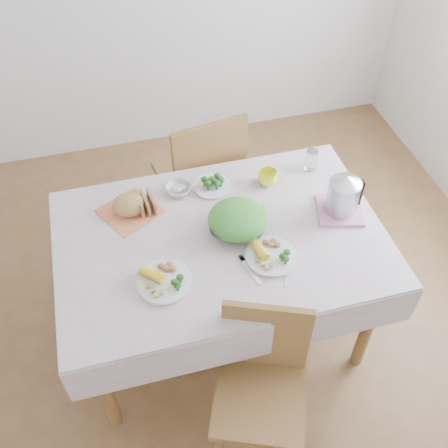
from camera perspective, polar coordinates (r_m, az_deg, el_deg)
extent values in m
plane|color=brown|center=(3.01, -0.27, -11.09)|extent=(3.60, 3.60, 0.00)
cube|color=brown|center=(2.70, -0.30, -6.86)|extent=(1.40, 0.90, 0.75)
cube|color=beige|center=(2.40, -0.34, -1.47)|extent=(1.50, 1.00, 0.01)
cube|color=brown|center=(2.31, 3.97, -18.02)|extent=(0.50, 0.50, 0.85)
cube|color=brown|center=(3.14, -2.84, 5.16)|extent=(0.51, 0.51, 0.98)
imported|color=white|center=(2.41, 1.51, -0.01)|extent=(0.34, 0.34, 0.06)
cylinder|color=white|center=(2.23, -6.49, -6.25)|extent=(0.32, 0.32, 0.02)
cylinder|color=white|center=(2.32, 5.14, -3.53)|extent=(0.26, 0.26, 0.02)
cylinder|color=beige|center=(2.62, -1.33, 4.14)|extent=(0.23, 0.23, 0.02)
cube|color=#DB724A|center=(2.55, -10.18, 1.37)|extent=(0.33, 0.33, 0.00)
ellipsoid|color=olive|center=(2.51, -10.35, 2.26)|extent=(0.19, 0.18, 0.09)
imported|color=white|center=(2.60, -4.98, 3.77)|extent=(0.14, 0.14, 0.04)
imported|color=#F5FC27|center=(2.63, 4.79, 5.07)|extent=(0.12, 0.12, 0.08)
cylinder|color=white|center=(2.73, 9.50, 7.02)|extent=(0.07, 0.07, 0.12)
cube|color=#CD7DA6|center=(2.56, 12.47, 1.47)|extent=(0.26, 0.26, 0.02)
cylinder|color=#B2B5BA|center=(2.49, 12.89, 3.30)|extent=(0.16, 0.16, 0.21)
cube|color=silver|center=(2.27, 2.92, -5.05)|extent=(0.06, 0.17, 0.00)
cube|color=silver|center=(2.29, 6.68, -4.99)|extent=(0.07, 0.18, 0.00)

